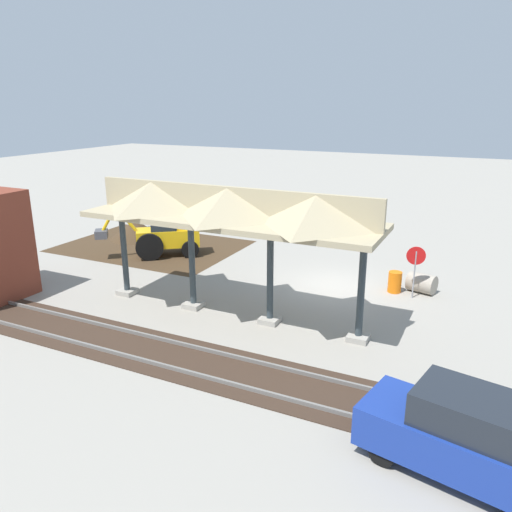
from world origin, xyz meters
TOP-DOWN VIEW (x-y plane):
  - ground_plane at (0.00, 0.00)m, footprint 120.00×120.00m
  - dirt_work_zone at (11.09, -1.74)m, footprint 9.73×7.00m
  - platform_canopy at (2.58, 4.65)m, footprint 11.07×3.20m
  - rail_tracks at (0.00, 8.34)m, footprint 60.00×2.58m
  - stop_sign at (-3.37, -0.13)m, footprint 0.75×0.20m
  - backhoe at (9.34, -0.65)m, footprint 4.83×4.09m
  - dirt_mound at (12.96, -2.75)m, footprint 6.09×6.09m
  - concrete_pipe at (-3.60, -0.94)m, footprint 1.29×1.09m
  - distant_parked_car at (-5.95, 9.99)m, footprint 4.47×2.58m
  - traffic_barrel at (-2.57, -0.47)m, footprint 0.56×0.56m

SIDE VIEW (x-z plane):
  - ground_plane at x=0.00m, z-range 0.00..0.00m
  - dirt_mound at x=12.96m, z-range -1.13..1.13m
  - dirt_work_zone at x=11.09m, z-range 0.00..0.01m
  - rail_tracks at x=0.00m, z-range -0.05..0.10m
  - concrete_pipe at x=-3.60m, z-range 0.00..0.82m
  - traffic_barrel at x=-2.57m, z-range 0.00..0.90m
  - distant_parked_car at x=-5.95m, z-range -0.01..1.97m
  - backhoe at x=9.34m, z-range -0.15..2.67m
  - stop_sign at x=-3.37m, z-range 0.48..2.67m
  - platform_canopy at x=2.58m, z-range 1.70..6.60m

